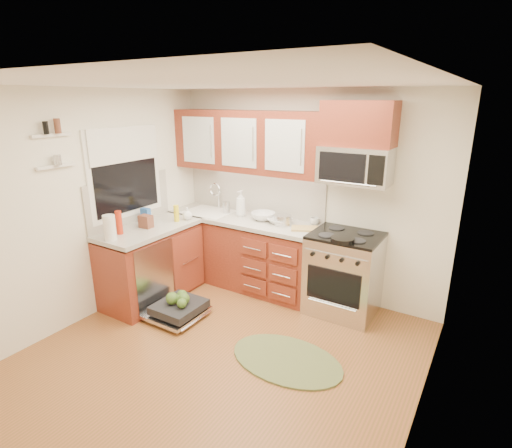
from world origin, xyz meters
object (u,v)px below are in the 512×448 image
Objects in this scene: paper_towel_roll at (110,228)px; cup at (315,221)px; range at (344,274)px; stock_pot at (283,220)px; dishwasher at (177,309)px; bowl_b at (263,216)px; skillet at (343,240)px; sink at (209,221)px; cutting_board at (305,229)px; rug at (286,360)px; bowl_a at (280,221)px; microwave at (355,165)px; upper_cabinets at (247,142)px.

paper_towel_roll reaches higher than cup.
range is 3.40× the size of paper_towel_roll.
dishwasher is at bearing -123.12° from stock_pot.
paper_towel_roll is at bearing -123.90° from bowl_b.
range is 3.80× the size of skillet.
bowl_b is (1.02, 1.51, -0.09)m from paper_towel_roll.
sink is 2.01× the size of cutting_board.
cutting_board is at bearing 41.39° from paper_towel_roll.
paper_towel_roll is 1.82m from bowl_b.
rug is 1.68m from stock_pot.
cup is at bearing 27.04° from bowl_a.
microwave is 2.13m from sink.
bowl_a is (-0.05, 0.03, -0.03)m from stock_pot.
sink is (-0.52, -0.16, -1.07)m from upper_cabinets.
dishwasher is (-0.13, -1.27, -1.77)m from upper_cabinets.
upper_cabinets is at bearing 168.09° from bowl_a.
stock_pot reaches higher than skillet.
sink is (-1.93, -0.01, 0.33)m from range.
bowl_b is (-0.26, 0.03, 0.01)m from bowl_a.
stock_pot is 0.31m from cutting_board.
cutting_board is 1.10× the size of paper_towel_roll.
upper_cabinets is 1.07m from bowl_a.
paper_towel_roll is at bearing -143.58° from microwave.
stock_pot is 0.39m from cup.
sink is at bearing -170.99° from cup.
bowl_b is (-1.00, 1.24, 0.96)m from rug.
bowl_a is (1.08, 0.04, 0.16)m from sink.
bowl_b is (0.43, 1.19, 0.87)m from dishwasher.
upper_cabinets is 1.93m from paper_towel_roll.
bowl_a reaches higher than sink.
microwave is 1.09× the size of dishwasher.
paper_towel_roll is (-2.17, -1.20, 0.09)m from skillet.
microwave is 2.72× the size of paper_towel_roll.
skillet is at bearing 29.05° from dishwasher.
paper_towel_roll is at bearing -97.83° from sink.
range reaches higher than sink.
range is 1.25× the size of microwave.
cup is at bearing 168.23° from microwave.
stock_pot is 1.90× the size of cup.
range is 4.58× the size of stock_pot.
upper_cabinets is at bearing 164.76° from skillet.
upper_cabinets is at bearing 166.76° from stock_pot.
cutting_board is 0.62m from bowl_b.
paper_towel_roll is at bearing -151.08° from skillet.
upper_cabinets is 1.30m from cup.
skillet is at bearing -79.93° from range.
skillet is 0.81× the size of cutting_board.
dishwasher is 1.60m from bowl_a.
rug is at bearing -45.59° from upper_cabinets.
rug is 1.35m from skillet.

